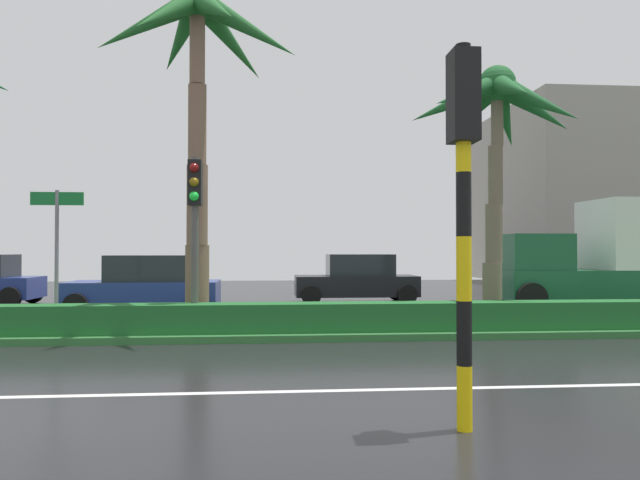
% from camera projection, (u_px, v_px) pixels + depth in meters
% --- Properties ---
extents(ground_plane, '(90.00, 42.00, 0.10)m').
position_uv_depth(ground_plane, '(82.00, 328.00, 14.27)').
color(ground_plane, black).
extents(median_strip, '(85.50, 4.00, 0.15)m').
position_uv_depth(median_strip, '(68.00, 329.00, 13.27)').
color(median_strip, '#2D6B33').
rests_on(median_strip, ground_plane).
extents(median_hedge, '(76.50, 0.70, 0.60)m').
position_uv_depth(median_hedge, '(45.00, 320.00, 11.89)').
color(median_hedge, '#1E6028').
rests_on(median_hedge, median_strip).
extents(palm_tree_centre, '(4.85, 4.65, 7.89)m').
position_uv_depth(palm_tree_centre, '(198.00, 59.00, 13.29)').
color(palm_tree_centre, brown).
rests_on(palm_tree_centre, median_strip).
extents(palm_tree_centre_right, '(4.21, 4.25, 6.20)m').
position_uv_depth(palm_tree_centre_right, '(496.00, 117.00, 14.11)').
color(palm_tree_centre_right, '#665D48').
rests_on(palm_tree_centre_right, median_strip).
extents(traffic_signal_median_right, '(0.28, 0.43, 3.71)m').
position_uv_depth(traffic_signal_median_right, '(195.00, 211.00, 12.37)').
color(traffic_signal_median_right, '#4C4C47').
rests_on(traffic_signal_median_right, median_strip).
extents(street_name_sign, '(1.10, 0.08, 3.00)m').
position_uv_depth(street_name_sign, '(57.00, 240.00, 12.38)').
color(street_name_sign, slate).
rests_on(street_name_sign, median_strip).
extents(traffic_signal_foreground, '(0.28, 0.43, 4.04)m').
position_uv_depth(traffic_signal_foreground, '(463.00, 165.00, 6.11)').
color(traffic_signal_foreground, yellow).
rests_on(traffic_signal_foreground, ground_plane).
extents(car_in_traffic_third, '(4.30, 2.02, 1.72)m').
position_uv_depth(car_in_traffic_third, '(146.00, 286.00, 17.06)').
color(car_in_traffic_third, navy).
rests_on(car_in_traffic_third, ground_plane).
extents(car_in_traffic_fourth, '(4.30, 2.02, 1.72)m').
position_uv_depth(car_in_traffic_fourth, '(357.00, 279.00, 20.74)').
color(car_in_traffic_fourth, black).
rests_on(car_in_traffic_fourth, ground_plane).
extents(box_truck_lead, '(6.40, 2.64, 3.46)m').
position_uv_depth(box_truck_lead, '(599.00, 260.00, 18.39)').
color(box_truck_lead, '#195133').
rests_on(box_truck_lead, ground_plane).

